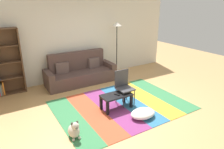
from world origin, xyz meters
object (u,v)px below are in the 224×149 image
object	(u,v)px
couch	(80,73)
pouf	(143,113)
coffee_table	(116,97)
bookshelf	(0,64)
tv_remote	(117,94)
standing_lamp	(117,31)
dog	(74,130)
folding_chair	(123,84)

from	to	relation	value
couch	pouf	distance (m)	2.81
coffee_table	couch	bearing A→B (deg)	92.08
bookshelf	coffee_table	xyz separation A→B (m)	(2.30, -2.38, -0.61)
coffee_table	tv_remote	size ratio (longest dim) A/B	5.12
couch	standing_lamp	distance (m)	1.93
pouf	dog	bearing A→B (deg)	175.35
pouf	standing_lamp	xyz separation A→B (m)	(1.10, 2.85, 1.47)
pouf	folding_chair	distance (m)	0.94
dog	standing_lamp	size ratio (longest dim) A/B	0.21
standing_lamp	couch	bearing A→B (deg)	-176.74
pouf	standing_lamp	size ratio (longest dim) A/B	0.32
couch	pouf	world-z (taller)	couch
couch	standing_lamp	size ratio (longest dim) A/B	1.20
folding_chair	couch	bearing A→B (deg)	111.70
coffee_table	folding_chair	size ratio (longest dim) A/B	0.85
pouf	tv_remote	xyz separation A→B (m)	(-0.29, 0.66, 0.29)
bookshelf	dog	distance (m)	3.17
pouf	coffee_table	bearing A→B (deg)	113.86
tv_remote	folding_chair	xyz separation A→B (m)	(0.31, 0.18, 0.14)
coffee_table	folding_chair	bearing A→B (deg)	26.37
couch	tv_remote	bearing A→B (deg)	-87.80
bookshelf	folding_chair	distance (m)	3.46
couch	standing_lamp	world-z (taller)	standing_lamp
dog	standing_lamp	xyz separation A→B (m)	(2.73, 2.72, 1.42)
bookshelf	standing_lamp	size ratio (longest dim) A/B	1.00
couch	bookshelf	world-z (taller)	bookshelf
bookshelf	tv_remote	size ratio (longest dim) A/B	12.53
bookshelf	coffee_table	world-z (taller)	bookshelf
tv_remote	coffee_table	bearing A→B (deg)	81.05
coffee_table	standing_lamp	xyz separation A→B (m)	(1.40, 2.18, 1.27)
coffee_table	pouf	distance (m)	0.77
bookshelf	pouf	world-z (taller)	bookshelf
dog	couch	bearing A→B (deg)	64.53
dog	standing_lamp	distance (m)	4.11
standing_lamp	bookshelf	bearing A→B (deg)	176.88
couch	tv_remote	world-z (taller)	couch
coffee_table	dog	size ratio (longest dim) A/B	1.93
pouf	folding_chair	world-z (taller)	folding_chair
dog	tv_remote	world-z (taller)	tv_remote
pouf	folding_chair	xyz separation A→B (m)	(0.02, 0.83, 0.43)
folding_chair	standing_lamp	bearing A→B (deg)	72.10
couch	bookshelf	size ratio (longest dim) A/B	1.20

